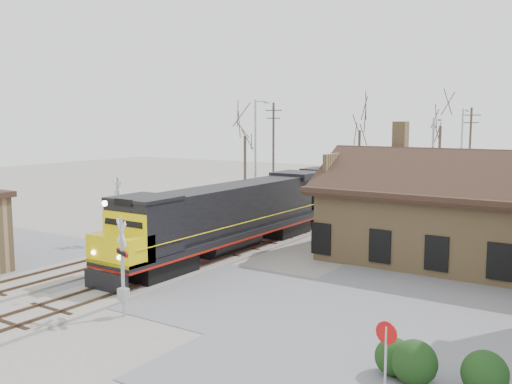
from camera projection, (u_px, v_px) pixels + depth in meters
ground at (152, 279)px, 28.87m from camera, size 140.00×140.00×0.00m
road at (152, 278)px, 28.87m from camera, size 60.00×9.00×0.03m
track_main at (297, 230)px, 41.27m from camera, size 3.40×90.00×0.24m
track_siding at (246, 224)px, 43.74m from camera, size 3.40×90.00×0.24m
depot at (458, 220)px, 31.93m from camera, size 15.20×9.31×7.90m
locomotive_lead at (223, 218)px, 33.61m from camera, size 2.89×19.37×4.30m
locomotive_trailing at (358, 186)px, 49.86m from camera, size 2.89×19.37×4.07m
crossbuck_near at (123, 271)px, 23.10m from camera, size 1.10×0.54×4.10m
crossbuck_far at (118, 213)px, 36.75m from camera, size 1.22×0.37×4.33m
do_not_enter_sign at (386, 345)px, 16.33m from camera, size 0.68×0.16×2.29m
hedge_a at (394, 357)px, 17.88m from camera, size 1.20×1.20×1.20m
hedge_b at (415, 363)px, 17.23m from camera, size 1.39×1.39×1.39m
hedge_c at (485, 374)px, 16.52m from camera, size 1.36×1.36×1.36m
streetlight_a at (256, 153)px, 46.29m from camera, size 0.25×2.04×9.61m
streetlight_b at (433, 164)px, 43.73m from camera, size 0.25×2.04×8.15m
streetlight_c at (462, 152)px, 53.17m from camera, size 0.25×2.04×9.03m
utility_pole_a at (273, 148)px, 59.17m from camera, size 2.00×0.24×9.76m
utility_pole_b at (470, 149)px, 60.92m from camera, size 2.00×0.24×9.30m
tree_a at (245, 127)px, 64.21m from camera, size 4.15×4.15×10.16m
tree_b at (360, 120)px, 64.76m from camera, size 4.55×4.55×11.16m
tree_c at (441, 115)px, 64.42m from camera, size 4.89×4.89×11.97m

